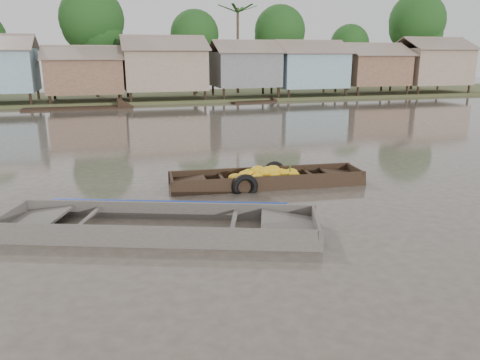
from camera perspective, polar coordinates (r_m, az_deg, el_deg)
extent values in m
plane|color=#473F36|center=(11.57, -3.11, -4.70)|extent=(120.00, 120.00, 0.00)
cube|color=#384723|center=(43.86, -12.95, 9.66)|extent=(120.00, 12.00, 0.50)
cube|color=brown|center=(40.18, -18.36, 11.97)|extent=(5.80, 4.60, 2.70)
cube|color=brown|center=(38.90, -18.65, 14.52)|extent=(6.20, 2.67, 1.14)
cube|color=brown|center=(41.39, -18.52, 14.53)|extent=(6.20, 2.67, 1.14)
cube|color=gray|center=(40.44, -9.24, 13.18)|extent=(6.50, 5.30, 3.30)
cube|color=brown|center=(39.00, -9.11, 16.20)|extent=(6.90, 3.08, 1.31)
cube|color=brown|center=(41.85, -9.62, 16.10)|extent=(6.90, 3.08, 1.31)
cube|color=slate|center=(41.86, 0.57, 13.36)|extent=(5.40, 4.70, 2.90)
cube|color=brown|center=(40.63, 1.11, 15.98)|extent=(5.80, 2.73, 1.17)
cube|color=brown|center=(43.06, 0.08, 15.94)|extent=(5.80, 2.73, 1.17)
cube|color=#7B9DAA|center=(43.95, 8.30, 13.16)|extent=(6.00, 5.00, 3.10)
cube|color=brown|center=(42.70, 9.17, 15.76)|extent=(6.40, 2.90, 1.24)
cube|color=brown|center=(45.17, 7.68, 15.78)|extent=(6.40, 2.90, 1.24)
cube|color=brown|center=(46.97, 15.74, 12.83)|extent=(5.70, 4.90, 2.80)
cube|color=brown|center=(45.82, 16.80, 15.03)|extent=(6.10, 2.85, 1.21)
cube|color=brown|center=(48.09, 15.06, 15.12)|extent=(6.10, 2.85, 1.21)
cube|color=gray|center=(50.64, 22.21, 12.70)|extent=(6.30, 5.10, 3.40)
cube|color=brown|center=(49.55, 23.46, 15.05)|extent=(6.70, 2.96, 1.26)
cube|color=brown|center=(51.74, 21.50, 15.19)|extent=(6.70, 2.96, 1.26)
cylinder|color=#473323|center=(43.63, -17.24, 13.50)|extent=(0.28, 0.28, 6.30)
sphere|color=#103312|center=(43.72, -17.62, 18.21)|extent=(5.40, 5.40, 5.40)
cylinder|color=#473323|center=(45.42, -5.45, 13.47)|extent=(0.28, 0.28, 5.25)
sphere|color=#103312|center=(45.43, -5.55, 17.25)|extent=(4.50, 4.50, 4.50)
cylinder|color=#473323|center=(46.61, 4.78, 13.74)|extent=(0.28, 0.28, 5.60)
sphere|color=#103312|center=(46.64, 4.87, 17.67)|extent=(4.80, 4.80, 4.80)
cylinder|color=#473323|center=(50.87, 13.04, 12.94)|extent=(0.28, 0.28, 4.55)
sphere|color=#103312|center=(50.86, 13.22, 15.86)|extent=(3.90, 3.90, 3.90)
cylinder|color=#473323|center=(53.74, 20.39, 13.62)|extent=(0.28, 0.28, 6.65)
sphere|color=#103312|center=(53.83, 20.78, 17.65)|extent=(5.70, 5.70, 5.70)
cylinder|color=#473323|center=(45.82, -0.27, 15.27)|extent=(0.24, 0.24, 8.00)
cube|color=black|center=(14.52, 3.28, -0.87)|extent=(5.91, 1.56, 0.08)
cube|color=black|center=(15.05, 2.68, 0.64)|extent=(5.96, 0.61, 0.55)
cube|color=black|center=(13.87, 3.96, -0.65)|extent=(5.96, 0.61, 0.55)
cube|color=black|center=(15.45, 13.82, 0.59)|extent=(0.16, 1.30, 0.52)
cube|color=black|center=(15.23, 12.11, 0.74)|extent=(1.10, 1.19, 0.20)
cube|color=black|center=(14.02, -8.33, -0.60)|extent=(0.16, 1.30, 0.52)
cube|color=black|center=(14.04, -6.27, -0.23)|extent=(1.10, 1.19, 0.20)
cube|color=black|center=(14.15, -2.18, 0.16)|extent=(0.20, 1.25, 0.05)
cube|color=black|center=(14.84, 8.52, 0.71)|extent=(0.20, 1.25, 0.05)
ellipsoid|color=yellow|center=(14.00, 0.83, -0.30)|extent=(0.49, 0.36, 0.29)
ellipsoid|color=yellow|center=(14.39, 4.00, 1.22)|extent=(0.51, 0.37, 0.30)
ellipsoid|color=yellow|center=(14.37, 2.19, 1.22)|extent=(0.48, 0.35, 0.28)
ellipsoid|color=yellow|center=(14.27, 2.50, 0.75)|extent=(0.47, 0.34, 0.27)
ellipsoid|color=yellow|center=(14.48, 2.24, 0.86)|extent=(0.44, 0.32, 0.26)
ellipsoid|color=yellow|center=(14.19, -0.47, -0.18)|extent=(0.39, 0.28, 0.23)
ellipsoid|color=yellow|center=(14.32, 3.71, 0.78)|extent=(0.45, 0.33, 0.26)
ellipsoid|color=yellow|center=(14.48, 3.34, 1.24)|extent=(0.38, 0.28, 0.22)
ellipsoid|color=yellow|center=(13.99, 0.63, -0.24)|extent=(0.49, 0.36, 0.29)
ellipsoid|color=yellow|center=(14.36, -0.61, 0.28)|extent=(0.46, 0.33, 0.27)
ellipsoid|color=yellow|center=(14.34, 1.15, 0.80)|extent=(0.50, 0.37, 0.29)
ellipsoid|color=yellow|center=(14.32, 0.62, 0.68)|extent=(0.43, 0.31, 0.25)
ellipsoid|color=yellow|center=(14.63, 2.44, 0.80)|extent=(0.41, 0.30, 0.24)
ellipsoid|color=yellow|center=(14.07, 2.12, 0.32)|extent=(0.39, 0.28, 0.23)
ellipsoid|color=yellow|center=(14.51, 6.49, 0.57)|extent=(0.46, 0.34, 0.27)
ellipsoid|color=yellow|center=(14.89, 5.53, 0.73)|extent=(0.44, 0.32, 0.26)
ellipsoid|color=yellow|center=(14.07, 0.42, 0.03)|extent=(0.50, 0.37, 0.29)
ellipsoid|color=yellow|center=(14.84, 3.95, 0.82)|extent=(0.43, 0.32, 0.25)
ellipsoid|color=yellow|center=(14.08, 0.82, 0.06)|extent=(0.45, 0.33, 0.26)
ellipsoid|color=yellow|center=(14.37, 5.35, 0.90)|extent=(0.39, 0.29, 0.23)
ellipsoid|color=yellow|center=(14.45, 4.83, 0.91)|extent=(0.46, 0.34, 0.27)
ellipsoid|color=yellow|center=(14.14, 4.05, -0.07)|extent=(0.41, 0.30, 0.24)
ellipsoid|color=yellow|center=(14.29, 4.23, 0.54)|extent=(0.44, 0.32, 0.26)
ellipsoid|color=yellow|center=(14.52, 2.96, 0.96)|extent=(0.48, 0.35, 0.28)
ellipsoid|color=yellow|center=(14.22, 3.09, 0.92)|extent=(0.48, 0.35, 0.28)
ellipsoid|color=yellow|center=(14.40, 7.54, 0.01)|extent=(0.42, 0.30, 0.24)
ellipsoid|color=yellow|center=(14.20, -0.12, 0.20)|extent=(0.50, 0.37, 0.29)
ellipsoid|color=yellow|center=(14.57, 2.44, 0.89)|extent=(0.45, 0.33, 0.26)
ellipsoid|color=yellow|center=(13.93, -0.03, -0.58)|extent=(0.40, 0.29, 0.23)
ellipsoid|color=yellow|center=(14.89, 4.07, 0.82)|extent=(0.42, 0.30, 0.24)
ellipsoid|color=yellow|center=(14.63, 1.86, 0.98)|extent=(0.40, 0.29, 0.23)
ellipsoid|color=yellow|center=(14.87, 6.23, 0.88)|extent=(0.49, 0.36, 0.29)
cylinder|color=#3F6626|center=(14.26, 1.26, 1.10)|extent=(0.04, 0.04, 0.19)
cylinder|color=#3F6626|center=(14.44, 4.12, 1.24)|extent=(0.04, 0.04, 0.19)
cylinder|color=#3F6626|center=(14.59, 6.13, 1.34)|extent=(0.04, 0.04, 0.19)
torus|color=black|center=(15.24, 4.15, 0.88)|extent=(0.79, 0.25, 0.78)
torus|color=black|center=(13.59, 0.61, -0.86)|extent=(0.79, 0.25, 0.78)
cube|color=#443E3A|center=(10.89, -9.67, -6.65)|extent=(7.12, 3.75, 0.08)
cube|color=#443E3A|center=(11.59, -8.78, -3.96)|extent=(6.82, 2.53, 0.57)
cube|color=#443E3A|center=(10.03, -10.82, -7.15)|extent=(6.82, 2.53, 0.57)
cube|color=#443E3A|center=(10.59, 9.21, -5.85)|extent=(0.64, 1.67, 0.54)
cube|color=#443E3A|center=(10.52, 5.90, -5.47)|extent=(1.65, 1.83, 0.23)
cube|color=#443E3A|center=(12.08, -26.22, -4.60)|extent=(0.64, 1.67, 0.54)
cube|color=#443E3A|center=(11.77, -23.67, -4.45)|extent=(1.65, 1.83, 0.23)
cube|color=#443E3A|center=(11.26, -18.13, -4.52)|extent=(0.65, 1.62, 0.05)
cube|color=#443E3A|center=(10.52, -0.77, -5.13)|extent=(0.65, 1.62, 0.05)
cube|color=#665E54|center=(10.88, -9.68, -6.45)|extent=(5.49, 3.07, 0.02)
cube|color=#0F2B9A|center=(11.57, -8.77, -2.84)|extent=(5.50, 2.00, 0.14)
torus|color=olive|center=(10.34, 5.60, -7.32)|extent=(0.40, 0.40, 0.06)
torus|color=olive|center=(10.33, 5.61, -7.13)|extent=(0.32, 0.32, 0.06)
cube|color=black|center=(39.15, 1.63, 9.34)|extent=(3.85, 1.59, 0.35)
cube|color=black|center=(36.58, -19.71, 8.06)|extent=(6.91, 1.55, 0.35)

